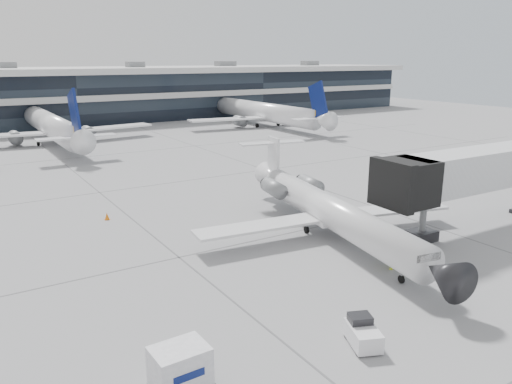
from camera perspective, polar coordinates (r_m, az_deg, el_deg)
ground at (r=39.38m, az=4.71°, el=-4.50°), size 220.00×220.00×0.00m
terminal at (r=114.17m, az=-20.93°, el=10.00°), size 170.00×22.00×10.00m
bg_jet_center at (r=86.87m, az=-22.18°, el=5.25°), size 32.00×40.00×9.60m
bg_jet_right at (r=101.45m, az=0.73°, el=7.62°), size 32.00×40.00×9.60m
regional_jet at (r=38.16m, az=8.27°, el=-1.99°), size 20.94×26.10×6.05m
jet_bridge at (r=43.77m, az=25.27°, el=2.56°), size 20.35×4.51×6.54m
ramp_worker at (r=33.36m, az=15.32°, el=-6.82°), size 0.88×0.87×2.05m
baggage_tug at (r=24.98m, az=12.09°, el=-15.49°), size 1.93×2.40×1.33m
cargo_uld at (r=21.38m, az=-8.65°, el=-19.64°), size 2.59×1.95×2.07m
traffic_cone at (r=43.80m, az=-16.66°, el=-2.68°), size 0.54×0.54×0.60m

